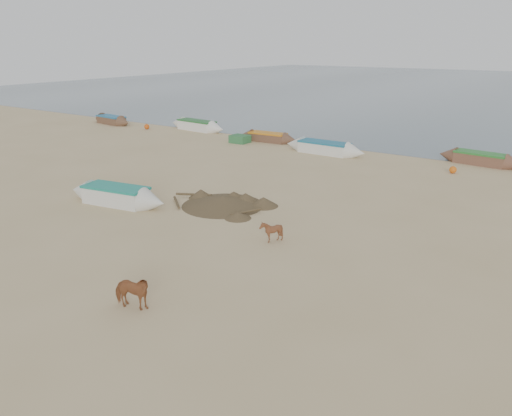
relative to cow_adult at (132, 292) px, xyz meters
The scene contains 7 objects.
ground 3.69m from the cow_adult, 100.45° to the left, with size 140.00×140.00×0.00m, color tan.
cow_adult is the anchor object (origin of this frame).
calf_front 6.87m from the cow_adult, 85.08° to the left, with size 0.74×0.83×0.91m, color brown.
near_canoe 10.75m from the cow_adult, 141.68° to the left, with size 5.68×1.29×0.92m, color silver, non-canonical shape.
debris_pile 10.26m from the cow_adult, 112.53° to the left, with size 4.07×4.07×0.47m, color brown.
waterline_canoes 24.21m from the cow_adult, 92.15° to the left, with size 62.10×4.78×0.93m.
beach_clutter 23.73m from the cow_adult, 80.16° to the left, with size 47.27×3.36×0.64m.
Camera 1 is at (11.28, -12.51, 7.70)m, focal length 35.00 mm.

